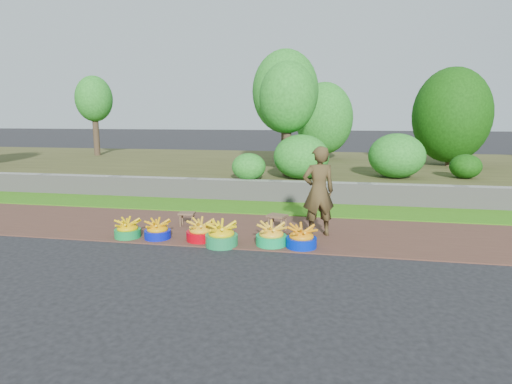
% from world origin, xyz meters
% --- Properties ---
extents(ground_plane, '(120.00, 120.00, 0.00)m').
position_xyz_m(ground_plane, '(0.00, 0.00, 0.00)').
color(ground_plane, black).
rests_on(ground_plane, ground).
extents(dirt_shoulder, '(80.00, 2.50, 0.02)m').
position_xyz_m(dirt_shoulder, '(0.00, 1.25, 0.01)').
color(dirt_shoulder, '#4B2D23').
rests_on(dirt_shoulder, ground).
extents(grass_verge, '(80.00, 1.50, 0.04)m').
position_xyz_m(grass_verge, '(0.00, 3.25, 0.02)').
color(grass_verge, '#347612').
rests_on(grass_verge, ground).
extents(retaining_wall, '(80.00, 0.35, 0.55)m').
position_xyz_m(retaining_wall, '(0.00, 4.10, 0.28)').
color(retaining_wall, gray).
rests_on(retaining_wall, ground).
extents(earth_bank, '(80.00, 10.00, 0.50)m').
position_xyz_m(earth_bank, '(0.00, 9.00, 0.25)').
color(earth_bank, '#44441F').
rests_on(earth_bank, ground).
extents(vegetation, '(35.78, 7.81, 3.91)m').
position_xyz_m(vegetation, '(1.62, 7.62, 2.39)').
color(vegetation, '#3B2D1F').
rests_on(vegetation, earth_bank).
extents(basin_a, '(0.47, 0.47, 0.35)m').
position_xyz_m(basin_a, '(-2.15, 0.29, 0.16)').
color(basin_a, '#0F8237').
rests_on(basin_a, ground).
extents(basin_b, '(0.47, 0.47, 0.35)m').
position_xyz_m(basin_b, '(-1.59, 0.33, 0.16)').
color(basin_b, '#0611AB').
rests_on(basin_b, ground).
extents(basin_c, '(0.52, 0.52, 0.39)m').
position_xyz_m(basin_c, '(-0.78, 0.36, 0.17)').
color(basin_c, '#AE000B').
rests_on(basin_c, ground).
extents(basin_d, '(0.56, 0.56, 0.41)m').
position_xyz_m(basin_d, '(-0.35, 0.16, 0.19)').
color(basin_d, '#177B41').
rests_on(basin_d, ground).
extents(basin_e, '(0.53, 0.53, 0.39)m').
position_xyz_m(basin_e, '(0.48, 0.32, 0.18)').
color(basin_e, '#09994E').
rests_on(basin_e, ground).
extents(basin_f, '(0.51, 0.51, 0.38)m').
position_xyz_m(basin_f, '(1.00, 0.29, 0.17)').
color(basin_f, '#001DB0').
rests_on(basin_f, ground).
extents(stool_left, '(0.33, 0.27, 0.27)m').
position_xyz_m(stool_left, '(-1.37, 1.27, 0.24)').
color(stool_left, brown).
rests_on(stool_left, dirt_shoulder).
extents(stool_right, '(0.42, 0.37, 0.31)m').
position_xyz_m(stool_right, '(0.45, 1.24, 0.27)').
color(stool_right, brown).
rests_on(stool_right, dirt_shoulder).
extents(vendor_woman, '(0.69, 0.56, 1.64)m').
position_xyz_m(vendor_woman, '(1.23, 1.09, 0.84)').
color(vendor_woman, black).
rests_on(vendor_woman, dirt_shoulder).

